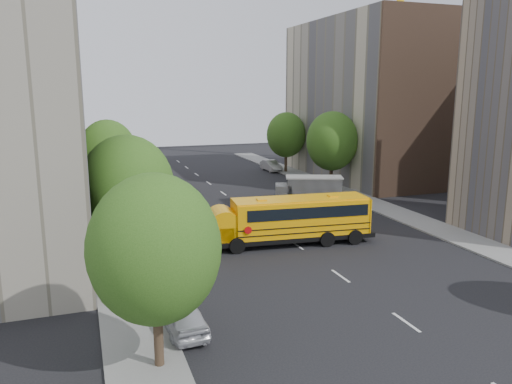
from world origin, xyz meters
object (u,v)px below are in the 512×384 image
street_tree_4 (332,141)px  parked_car_4 (317,186)px  street_tree_5 (286,135)px  parked_car_2 (131,188)px  school_bus (289,218)px  street_tree_0 (155,249)px  parked_car_1 (131,205)px  parked_car_0 (182,316)px  parked_car_5 (271,166)px  street_tree_2 (108,153)px  street_tree_1 (128,189)px  safari_truck (309,190)px

street_tree_4 → parked_car_4: street_tree_4 is taller
street_tree_5 → parked_car_2: size_ratio=1.56×
street_tree_4 → school_bus: (-11.38, -15.47, -3.29)m
street_tree_0 → parked_car_1: (1.40, 24.52, -3.92)m
parked_car_0 → parked_car_5: bearing=-119.7°
school_bus → parked_car_2: size_ratio=2.40×
street_tree_2 → parked_car_4: street_tree_2 is taller
street_tree_4 → parked_car_0: street_tree_4 is taller
street_tree_0 → parked_car_2: street_tree_0 is taller
street_tree_0 → street_tree_4: bearing=51.8°
street_tree_1 → safari_truck: (16.77, 12.29, -3.55)m
street_tree_1 → parked_car_0: 8.67m
street_tree_0 → street_tree_1: size_ratio=0.94×
street_tree_4 → school_bus: bearing=-126.3°
street_tree_0 → street_tree_1: street_tree_1 is taller
street_tree_2 → school_bus: 19.01m
parked_car_0 → school_bus: bearing=-136.3°
street_tree_2 → street_tree_4: (22.00, 0.00, 0.25)m
street_tree_5 → school_bus: (-11.38, -27.47, -2.92)m
safari_truck → parked_car_4: 5.66m
street_tree_4 → parked_car_1: (-20.60, -3.48, -4.35)m
street_tree_0 → street_tree_5: size_ratio=0.99×
parked_car_2 → street_tree_2: bearing=68.7°
street_tree_5 → parked_car_2: street_tree_5 is taller
parked_car_1 → street_tree_4: bearing=-171.3°
street_tree_5 → safari_truck: (-5.23, -17.71, -3.30)m
street_tree_4 → parked_car_2: 20.77m
parked_car_2 → parked_car_5: parked_car_5 is taller
street_tree_1 → street_tree_5: street_tree_1 is taller
street_tree_4 → parked_car_2: (-19.80, 4.47, -4.41)m
street_tree_1 → street_tree_4: (22.00, 18.00, 0.12)m
street_tree_4 → parked_car_4: bearing=-153.2°
street_tree_4 → parked_car_0: 33.00m
parked_car_0 → parked_car_4: size_ratio=0.90×
parked_car_4 → parked_car_1: bearing=-172.8°
street_tree_2 → parked_car_4: 20.36m
street_tree_0 → school_bus: size_ratio=0.64×
parked_car_4 → parked_car_5: bearing=87.0°
parked_car_0 → parked_car_5: parked_car_5 is taller
school_bus → safari_truck: 11.55m
parked_car_1 → parked_car_0: bearing=89.1°
street_tree_0 → parked_car_1: size_ratio=1.69×
street_tree_1 → street_tree_0: bearing=-90.0°
street_tree_2 → street_tree_1: bearing=-90.0°
parked_car_4 → parked_car_5: (0.68, 14.56, -0.07)m
parked_car_2 → parked_car_5: bearing=-148.9°
street_tree_2 → parked_car_5: size_ratio=1.84×
street_tree_1 → parked_car_4: (19.92, 16.95, -4.20)m
street_tree_4 → street_tree_0: bearing=-128.2°
street_tree_1 → street_tree_2: (0.00, 18.00, -0.12)m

